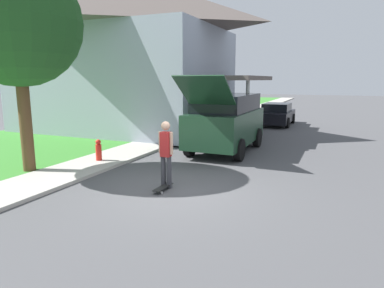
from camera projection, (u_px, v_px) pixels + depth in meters
The scene contains 11 objects.
ground_plane at pixel (173, 189), 8.91m from camera, with size 120.00×120.00×0.00m, color #49494C.
lawn at pixel (86, 135), 17.44m from camera, with size 10.00×80.00×0.08m.
sidewalk at pixel (162, 141), 15.71m from camera, with size 1.80×80.00×0.10m.
house at pixel (124, 50), 18.75m from camera, with size 13.36×8.14×8.29m.
lawn_tree_near at pixel (16, 23), 9.67m from camera, with size 3.66×3.66×6.17m.
lawn_tree_far at pixel (171, 30), 19.36m from camera, with size 3.69×3.69×7.38m.
suv_parked at pixel (226, 121), 13.42m from camera, with size 2.13×5.25×2.95m.
car_down_street at pixel (277, 114), 21.39m from camera, with size 1.86×4.06×1.36m.
skateboarder at pixel (166, 151), 8.87m from camera, with size 0.41×0.23×1.76m.
skateboard at pixel (163, 187), 8.81m from camera, with size 0.22×0.80×0.10m.
fire_hydrant at pixel (99, 150), 11.62m from camera, with size 0.20×0.20×0.72m.
Camera 1 is at (3.85, -7.63, 2.82)m, focal length 32.00 mm.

